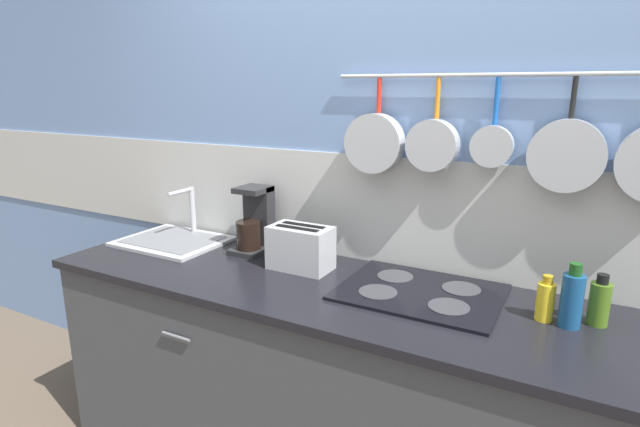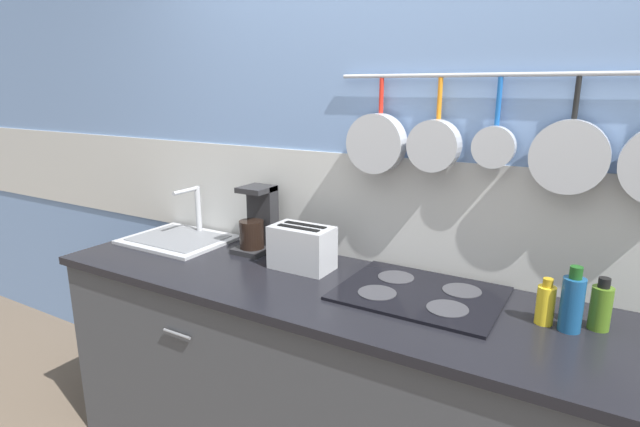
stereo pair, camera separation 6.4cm
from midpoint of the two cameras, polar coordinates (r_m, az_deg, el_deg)
name	(u,v)px [view 1 (the left image)]	position (r m, az deg, el deg)	size (l,w,h in m)	color
wall_back	(415,182)	(2.10, 9.98, 3.59)	(7.20, 0.16, 2.60)	#7293C6
cabinet_base	(374,407)	(2.11, 5.26, -21.20)	(2.80, 0.65, 0.87)	#3F4247
countertop	(377,300)	(1.88, 5.58, -9.84)	(2.84, 0.67, 0.03)	black
sink_basin	(174,238)	(2.58, -17.00, -2.74)	(0.50, 0.40, 0.25)	#B7BABF
coffee_maker	(255,224)	(2.34, -8.23, -1.21)	(0.15, 0.20, 0.30)	#262628
toaster	(300,248)	(2.10, -3.11, -3.93)	(0.28, 0.15, 0.19)	#B7BABF
cooktop	(420,292)	(1.91, 10.41, -8.81)	(0.58, 0.45, 0.01)	black
bottle_vinegar	(545,300)	(1.80, 23.44, -9.11)	(0.06, 0.06, 0.16)	yellow
bottle_olive_oil	(572,299)	(1.78, 25.92, -8.78)	(0.07, 0.07, 0.21)	navy
bottle_dish_soap	(599,302)	(1.84, 28.44, -8.94)	(0.06, 0.06, 0.17)	#4C721E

